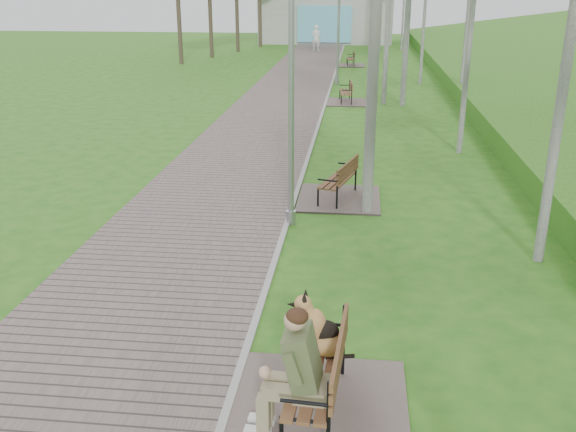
% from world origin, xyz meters
% --- Properties ---
extents(walkway, '(3.50, 67.00, 0.04)m').
position_xyz_m(walkway, '(-1.75, 21.50, 0.02)').
color(walkway, '#685954').
rests_on(walkway, ground).
extents(kerb, '(0.10, 67.00, 0.05)m').
position_xyz_m(kerb, '(0.00, 21.50, 0.03)').
color(kerb, '#999993').
rests_on(kerb, ground).
extents(building_north, '(10.00, 5.20, 4.00)m').
position_xyz_m(building_north, '(-1.50, 50.97, 1.99)').
color(building_north, '#9E9E99').
rests_on(building_north, ground).
extents(bench_main, '(1.96, 2.18, 1.71)m').
position_xyz_m(bench_main, '(0.90, 4.97, 0.48)').
color(bench_main, '#685954').
rests_on(bench_main, ground).
extents(bench_second, '(1.76, 1.95, 1.08)m').
position_xyz_m(bench_second, '(0.92, 12.43, 0.20)').
color(bench_second, '#685954').
rests_on(bench_second, ground).
extents(bench_third, '(1.65, 1.83, 1.01)m').
position_xyz_m(bench_third, '(0.77, 24.33, 0.19)').
color(bench_third, '#685954').
rests_on(bench_third, ground).
extents(bench_far, '(1.54, 1.71, 0.94)m').
position_xyz_m(bench_far, '(0.72, 36.13, 0.17)').
color(bench_far, '#685954').
rests_on(bench_far, ground).
extents(lamp_post_second, '(0.18, 0.18, 4.71)m').
position_xyz_m(lamp_post_second, '(0.08, 10.83, 2.20)').
color(lamp_post_second, gray).
rests_on(lamp_post_second, ground).
extents(lamp_post_third, '(0.20, 0.20, 5.14)m').
position_xyz_m(lamp_post_third, '(0.25, 28.99, 2.40)').
color(lamp_post_third, gray).
rests_on(lamp_post_third, ground).
extents(lamp_post_far, '(0.18, 0.18, 4.74)m').
position_xyz_m(lamp_post_far, '(0.27, 50.45, 2.22)').
color(lamp_post_far, gray).
rests_on(lamp_post_far, ground).
extents(pedestrian_near, '(0.71, 0.54, 1.74)m').
position_xyz_m(pedestrian_near, '(-1.78, 43.88, 0.87)').
color(pedestrian_near, white).
rests_on(pedestrian_near, ground).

